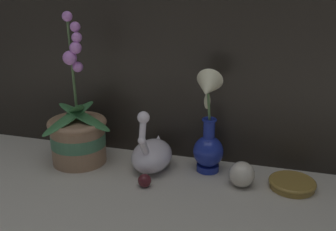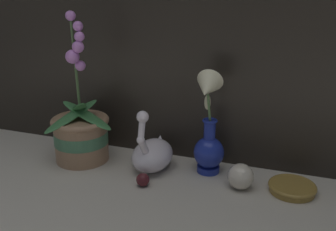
{
  "view_description": "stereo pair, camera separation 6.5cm",
  "coord_description": "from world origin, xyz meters",
  "px_view_note": "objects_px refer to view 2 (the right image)",
  "views": [
    {
      "loc": [
        0.25,
        -0.87,
        0.54
      ],
      "look_at": [
        -0.03,
        0.12,
        0.18
      ],
      "focal_mm": 42.0,
      "sensor_mm": 36.0,
      "label": 1
    },
    {
      "loc": [
        0.32,
        -0.85,
        0.54
      ],
      "look_at": [
        -0.03,
        0.12,
        0.18
      ],
      "focal_mm": 42.0,
      "sensor_mm": 36.0,
      "label": 2
    }
  ],
  "objects_px": {
    "orchid_potted_plant": "(81,132)",
    "swan_figurine": "(153,153)",
    "amber_dish": "(292,187)",
    "blue_vase": "(208,135)",
    "glass_sphere": "(241,176)"
  },
  "relations": [
    {
      "from": "orchid_potted_plant",
      "to": "swan_figurine",
      "type": "relative_size",
      "value": 2.24
    },
    {
      "from": "orchid_potted_plant",
      "to": "swan_figurine",
      "type": "distance_m",
      "value": 0.24
    },
    {
      "from": "glass_sphere",
      "to": "amber_dish",
      "type": "xyz_separation_m",
      "value": [
        0.13,
        0.03,
        -0.02
      ]
    },
    {
      "from": "orchid_potted_plant",
      "to": "swan_figurine",
      "type": "xyz_separation_m",
      "value": [
        0.23,
        0.01,
        -0.04
      ]
    },
    {
      "from": "blue_vase",
      "to": "amber_dish",
      "type": "relative_size",
      "value": 2.48
    },
    {
      "from": "glass_sphere",
      "to": "amber_dish",
      "type": "bearing_deg",
      "value": 11.61
    },
    {
      "from": "glass_sphere",
      "to": "swan_figurine",
      "type": "bearing_deg",
      "value": 173.68
    },
    {
      "from": "orchid_potted_plant",
      "to": "amber_dish",
      "type": "distance_m",
      "value": 0.64
    },
    {
      "from": "blue_vase",
      "to": "amber_dish",
      "type": "height_order",
      "value": "blue_vase"
    },
    {
      "from": "amber_dish",
      "to": "blue_vase",
      "type": "bearing_deg",
      "value": 173.8
    },
    {
      "from": "blue_vase",
      "to": "glass_sphere",
      "type": "height_order",
      "value": "blue_vase"
    },
    {
      "from": "swan_figurine",
      "to": "amber_dish",
      "type": "bearing_deg",
      "value": -0.27
    },
    {
      "from": "swan_figurine",
      "to": "orchid_potted_plant",
      "type": "bearing_deg",
      "value": -176.67
    },
    {
      "from": "orchid_potted_plant",
      "to": "glass_sphere",
      "type": "distance_m",
      "value": 0.5
    },
    {
      "from": "orchid_potted_plant",
      "to": "glass_sphere",
      "type": "height_order",
      "value": "orchid_potted_plant"
    }
  ]
}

